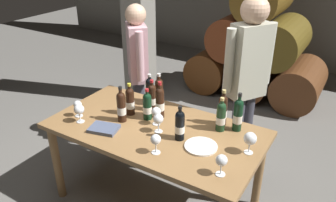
{
  "coord_description": "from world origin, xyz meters",
  "views": [
    {
      "loc": [
        1.28,
        -1.89,
        2.15
      ],
      "look_at": [
        0.0,
        0.2,
        0.91
      ],
      "focal_mm": 35.83,
      "sensor_mm": 36.0,
      "label": 1
    }
  ],
  "objects_px": {
    "wine_bottle_0": "(238,115)",
    "wine_bottle_7": "(221,116)",
    "wine_glass_6": "(156,140)",
    "wine_bottle_3": "(152,97)",
    "wine_glass_1": "(158,120)",
    "wine_glass_2": "(156,112)",
    "tasting_notebook": "(104,129)",
    "wine_bottle_5": "(147,106)",
    "wine_glass_0": "(222,161)",
    "wine_bottle_8": "(121,106)",
    "wine_bottle_4": "(223,110)",
    "wine_bottle_6": "(150,90)",
    "wine_glass_3": "(79,110)",
    "wine_bottle_2": "(180,125)",
    "wine_bottle_1": "(160,102)",
    "wine_glass_4": "(250,139)",
    "wine_bottle_9": "(130,101)",
    "wine_bottle_10": "(159,92)",
    "taster_seated_left": "(138,65)",
    "dining_table": "(155,137)",
    "sommelier_presenting": "(247,75)",
    "serving_plate": "(201,146)",
    "wine_glass_5": "(78,105)"
  },
  "relations": [
    {
      "from": "wine_bottle_0",
      "to": "tasting_notebook",
      "type": "distance_m",
      "value": 1.05
    },
    {
      "from": "wine_glass_4",
      "to": "wine_bottle_5",
      "type": "bearing_deg",
      "value": 178.05
    },
    {
      "from": "wine_bottle_7",
      "to": "serving_plate",
      "type": "distance_m",
      "value": 0.31
    },
    {
      "from": "wine_glass_1",
      "to": "wine_glass_4",
      "type": "height_order",
      "value": "wine_glass_4"
    },
    {
      "from": "wine_bottle_8",
      "to": "wine_glass_2",
      "type": "xyz_separation_m",
      "value": [
        0.27,
        0.1,
        -0.03
      ]
    },
    {
      "from": "wine_glass_1",
      "to": "wine_bottle_3",
      "type": "bearing_deg",
      "value": 131.35
    },
    {
      "from": "wine_bottle_7",
      "to": "wine_glass_2",
      "type": "xyz_separation_m",
      "value": [
        -0.47,
        -0.19,
        -0.02
      ]
    },
    {
      "from": "wine_bottle_4",
      "to": "wine_glass_1",
      "type": "xyz_separation_m",
      "value": [
        -0.37,
        -0.36,
        -0.02
      ]
    },
    {
      "from": "wine_bottle_10",
      "to": "sommelier_presenting",
      "type": "distance_m",
      "value": 0.78
    },
    {
      "from": "wine_bottle_7",
      "to": "wine_glass_1",
      "type": "bearing_deg",
      "value": -145.58
    },
    {
      "from": "wine_glass_1",
      "to": "wine_glass_2",
      "type": "relative_size",
      "value": 1.01
    },
    {
      "from": "wine_glass_2",
      "to": "wine_bottle_5",
      "type": "bearing_deg",
      "value": 161.34
    },
    {
      "from": "wine_bottle_5",
      "to": "wine_bottle_9",
      "type": "distance_m",
      "value": 0.17
    },
    {
      "from": "wine_bottle_9",
      "to": "wine_bottle_10",
      "type": "relative_size",
      "value": 0.93
    },
    {
      "from": "wine_bottle_4",
      "to": "taster_seated_left",
      "type": "relative_size",
      "value": 0.2
    },
    {
      "from": "wine_bottle_3",
      "to": "wine_glass_3",
      "type": "distance_m",
      "value": 0.61
    },
    {
      "from": "wine_bottle_2",
      "to": "wine_bottle_7",
      "type": "relative_size",
      "value": 0.98
    },
    {
      "from": "wine_bottle_1",
      "to": "wine_bottle_6",
      "type": "height_order",
      "value": "wine_bottle_1"
    },
    {
      "from": "dining_table",
      "to": "wine_bottle_0",
      "type": "height_order",
      "value": "wine_bottle_0"
    },
    {
      "from": "wine_bottle_1",
      "to": "tasting_notebook",
      "type": "height_order",
      "value": "wine_bottle_1"
    },
    {
      "from": "wine_bottle_6",
      "to": "wine_glass_6",
      "type": "xyz_separation_m",
      "value": [
        0.48,
        -0.64,
        -0.01
      ]
    },
    {
      "from": "wine_bottle_2",
      "to": "wine_bottle_1",
      "type": "bearing_deg",
      "value": 145.83
    },
    {
      "from": "wine_glass_1",
      "to": "wine_bottle_8",
      "type": "bearing_deg",
      "value": -177.81
    },
    {
      "from": "wine_bottle_1",
      "to": "sommelier_presenting",
      "type": "height_order",
      "value": "sommelier_presenting"
    },
    {
      "from": "dining_table",
      "to": "sommelier_presenting",
      "type": "xyz_separation_m",
      "value": [
        0.47,
        0.75,
        0.37
      ]
    },
    {
      "from": "wine_bottle_1",
      "to": "wine_bottle_3",
      "type": "height_order",
      "value": "wine_bottle_1"
    },
    {
      "from": "taster_seated_left",
      "to": "wine_glass_5",
      "type": "bearing_deg",
      "value": -87.92
    },
    {
      "from": "wine_bottle_8",
      "to": "wine_bottle_9",
      "type": "distance_m",
      "value": 0.13
    },
    {
      "from": "wine_bottle_1",
      "to": "wine_glass_2",
      "type": "distance_m",
      "value": 0.13
    },
    {
      "from": "wine_bottle_1",
      "to": "wine_glass_4",
      "type": "bearing_deg",
      "value": -7.73
    },
    {
      "from": "wine_bottle_8",
      "to": "wine_glass_1",
      "type": "distance_m",
      "value": 0.35
    },
    {
      "from": "wine_glass_4",
      "to": "wine_bottle_3",
      "type": "bearing_deg",
      "value": 169.2
    },
    {
      "from": "wine_glass_6",
      "to": "wine_bottle_3",
      "type": "bearing_deg",
      "value": 126.04
    },
    {
      "from": "wine_glass_4",
      "to": "tasting_notebook",
      "type": "bearing_deg",
      "value": -164.41
    },
    {
      "from": "wine_bottle_4",
      "to": "wine_glass_2",
      "type": "height_order",
      "value": "wine_bottle_4"
    },
    {
      "from": "wine_bottle_6",
      "to": "wine_glass_1",
      "type": "xyz_separation_m",
      "value": [
        0.35,
        -0.39,
        -0.01
      ]
    },
    {
      "from": "wine_bottle_4",
      "to": "wine_glass_3",
      "type": "relative_size",
      "value": 1.94
    },
    {
      "from": "wine_bottle_2",
      "to": "wine_glass_0",
      "type": "relative_size",
      "value": 1.84
    },
    {
      "from": "wine_bottle_0",
      "to": "wine_bottle_7",
      "type": "bearing_deg",
      "value": -147.64
    },
    {
      "from": "wine_glass_4",
      "to": "wine_bottle_1",
      "type": "bearing_deg",
      "value": 172.27
    },
    {
      "from": "wine_bottle_3",
      "to": "wine_bottle_9",
      "type": "xyz_separation_m",
      "value": [
        -0.12,
        -0.16,
        0.0
      ]
    },
    {
      "from": "wine_bottle_6",
      "to": "wine_glass_3",
      "type": "bearing_deg",
      "value": -115.04
    },
    {
      "from": "wine_bottle_10",
      "to": "wine_bottle_9",
      "type": "bearing_deg",
      "value": -114.58
    },
    {
      "from": "wine_bottle_5",
      "to": "wine_glass_0",
      "type": "relative_size",
      "value": 1.81
    },
    {
      "from": "wine_bottle_9",
      "to": "wine_bottle_2",
      "type": "bearing_deg",
      "value": -12.2
    },
    {
      "from": "wine_bottle_2",
      "to": "wine_glass_3",
      "type": "xyz_separation_m",
      "value": [
        -0.82,
        -0.2,
        -0.01
      ]
    },
    {
      "from": "wine_bottle_3",
      "to": "sommelier_presenting",
      "type": "distance_m",
      "value": 0.84
    },
    {
      "from": "wine_bottle_8",
      "to": "wine_bottle_10",
      "type": "relative_size",
      "value": 1.01
    },
    {
      "from": "wine_glass_4",
      "to": "tasting_notebook",
      "type": "xyz_separation_m",
      "value": [
        -1.07,
        -0.3,
        -0.1
      ]
    },
    {
      "from": "wine_bottle_2",
      "to": "wine_bottle_3",
      "type": "xyz_separation_m",
      "value": [
        -0.43,
        0.28,
        0.0
      ]
    }
  ]
}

